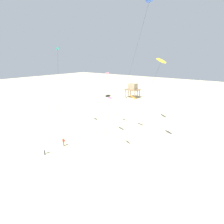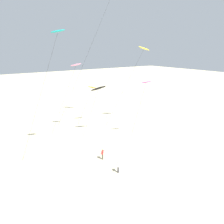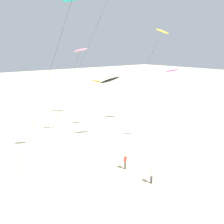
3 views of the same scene
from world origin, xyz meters
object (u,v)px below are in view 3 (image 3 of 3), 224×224
Objects in this scene: kite_magenta at (172,72)px; kite_teal at (70,4)px; kite_yellow at (162,33)px; kite_flyer_middle at (125,162)px; kite_black at (110,80)px; kite_flyer_nearest at (152,175)px; kite_pink at (80,51)px; kite_orange at (97,82)px.

kite_teal is (-14.12, 1.64, 7.36)m from kite_magenta.
kite_flyer_middle is at bearing -151.26° from kite_yellow.
kite_yellow reaches higher than kite_black.
kite_teal reaches higher than kite_flyer_nearest.
kite_teal is 18.78m from kite_flyer_nearest.
kite_pink is at bearing 131.28° from kite_magenta.
kite_flyer_nearest is at bearing -91.29° from kite_flyer_middle.
kite_magenta is 14.82m from kite_flyer_nearest.
kite_orange reaches higher than kite_flyer_nearest.
kite_teal is at bearing -166.40° from kite_yellow.
kite_orange is (4.85, 2.87, -4.88)m from kite_pink.
kite_orange is at bearing 70.82° from kite_black.
kite_magenta is 1.26× the size of kite_orange.
kite_pink is at bearing 83.88° from kite_flyer_nearest.
kite_teal is 10.80m from kite_pink.
kite_flyer_middle is at bearing -39.06° from kite_teal.
kite_teal is at bearing -151.87° from kite_black.
kite_black is at bearing -109.18° from kite_orange.
kite_orange is 17.05m from kite_flyer_middle.
kite_yellow is at bearing -35.57° from kite_orange.
kite_flyer_nearest is at bearing -60.88° from kite_teal.
kite_pink reaches higher than kite_flyer_nearest.
kite_flyer_nearest is at bearing -109.84° from kite_black.
kite_black reaches higher than kite_flyer_nearest.
kite_pink is at bearing 82.16° from kite_flyer_middle.
kite_black is (-10.50, -0.02, -6.68)m from kite_yellow.
kite_flyer_nearest is (-9.90, -5.93, -9.30)m from kite_magenta.
kite_pink is 1.58× the size of kite_orange.
kite_flyer_middle is (4.31, -3.50, -16.66)m from kite_teal.
kite_pink is 19.52m from kite_flyer_nearest.
kite_magenta is at bearing -6.64° from kite_teal.
kite_yellow is 9.69m from kite_magenta.
kite_teal is (-19.11, -4.62, 1.90)m from kite_yellow.
kite_black is 5.81× the size of kite_flyer_middle.
kite_magenta is 12.93m from kite_orange.
kite_black is 5.81× the size of kite_flyer_nearest.
kite_flyer_nearest is (-4.39, -12.17, -8.08)m from kite_black.
kite_black reaches higher than kite_flyer_middle.
kite_pink is 7.45m from kite_orange.
kite_magenta is 13.65m from kite_flyer_middle.
kite_flyer_middle is at bearing -114.36° from kite_orange.
kite_yellow reaches higher than kite_flyer_middle.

